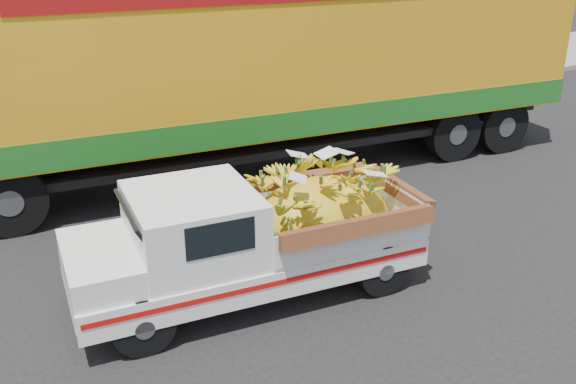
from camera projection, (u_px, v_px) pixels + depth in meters
ground at (237, 267)px, 8.68m from camera, size 100.00×100.00×0.00m
curb at (107, 151)px, 12.88m from camera, size 60.00×0.25×0.15m
sidewalk at (77, 125)px, 14.51m from camera, size 60.00×4.00×0.14m
pickup_truck at (273, 232)px, 7.87m from camera, size 4.43×2.18×1.49m
semi_trailer at (267, 56)px, 11.34m from camera, size 12.06×4.26×3.80m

